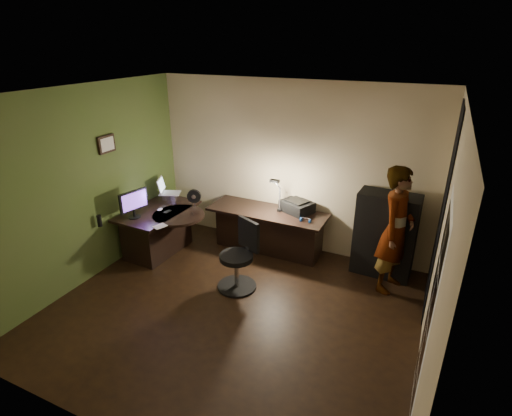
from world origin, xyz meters
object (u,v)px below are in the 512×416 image
at_px(desk_right, 267,231).
at_px(cabinet, 385,235).
at_px(office_chair, 236,257).
at_px(monitor, 133,208).
at_px(desk_left, 160,231).
at_px(person, 396,230).

xyz_separation_m(desk_right, cabinet, (1.80, 0.11, 0.27)).
bearing_deg(office_chair, monitor, -156.33).
xyz_separation_m(monitor, office_chair, (1.74, -0.02, -0.41)).
bearing_deg(desk_left, desk_right, 28.52).
bearing_deg(desk_left, monitor, -108.76).
distance_m(cabinet, person, 0.46).
relative_size(desk_right, office_chair, 1.94).
relative_size(desk_left, monitor, 2.75).
bearing_deg(person, monitor, 118.63).
bearing_deg(cabinet, desk_left, -162.26).
bearing_deg(desk_left, cabinet, 16.94).
bearing_deg(monitor, desk_left, 82.83).
relative_size(monitor, person, 0.27).
bearing_deg(monitor, person, 27.69).
bearing_deg(desk_right, desk_left, -153.04).
xyz_separation_m(cabinet, person, (0.16, -0.35, 0.26)).
bearing_deg(office_chair, desk_right, 116.22).
distance_m(monitor, person, 3.77).
bearing_deg(person, cabinet, 39.81).
distance_m(desk_right, cabinet, 1.83).
bearing_deg(office_chair, desk_left, -169.31).
xyz_separation_m(desk_left, desk_right, (1.56, 0.76, -0.02)).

